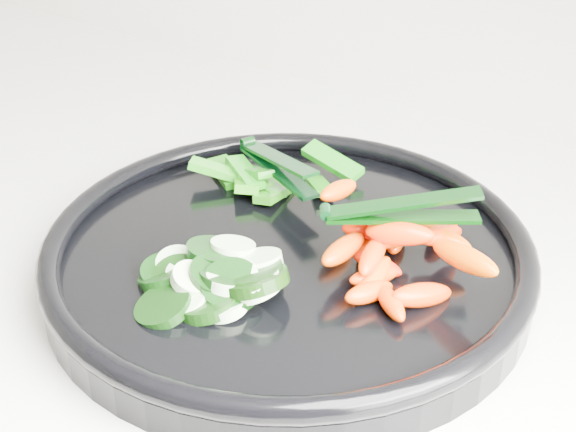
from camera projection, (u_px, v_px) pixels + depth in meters
The scene contains 7 objects.
counter at pixel (18, 400), 1.16m from camera, with size 2.02×0.62×0.93m.
veggie_tray at pixel (288, 255), 0.62m from camera, with size 0.46×0.46×0.04m.
cucumber_pile at pixel (212, 276), 0.57m from camera, with size 0.13×0.12×0.04m.
carrot_pile at pixel (397, 249), 0.58m from camera, with size 0.16×0.16×0.06m.
pepper_pile at pixel (264, 177), 0.70m from camera, with size 0.13×0.11×0.04m.
tong_carrot at pixel (398, 210), 0.57m from camera, with size 0.10×0.08×0.02m.
tong_pepper at pixel (276, 163), 0.68m from camera, with size 0.11×0.06×0.02m.
Camera 1 is at (0.82, 1.23, 1.29)m, focal length 50.00 mm.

